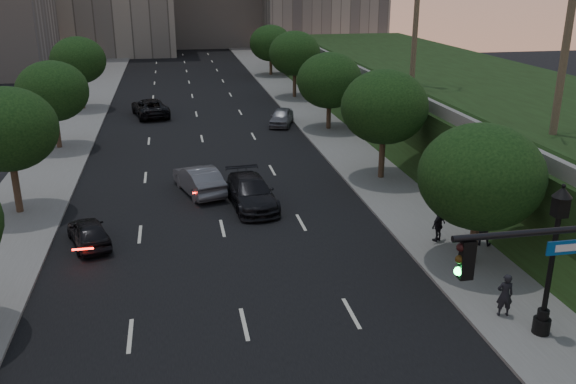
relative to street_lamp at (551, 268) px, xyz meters
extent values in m
cube|color=black|center=(-10.03, 27.67, -2.62)|extent=(16.00, 140.00, 0.02)
cube|color=slate|center=(0.22, 27.67, -2.56)|extent=(4.50, 140.00, 0.15)
cube|color=slate|center=(-20.28, 27.67, -2.56)|extent=(4.50, 140.00, 0.15)
cube|color=black|center=(11.97, 25.67, -0.63)|extent=(18.00, 90.00, 4.00)
cube|color=slate|center=(3.47, 25.67, 1.72)|extent=(0.35, 90.00, 0.70)
cylinder|color=#38281C|center=(0.27, 5.67, -1.20)|extent=(0.36, 0.36, 2.86)
ellipsoid|color=black|center=(0.27, 5.67, 1.40)|extent=(5.20, 5.20, 4.42)
cylinder|color=#38281C|center=(0.27, 17.67, -1.03)|extent=(0.36, 0.36, 3.21)
ellipsoid|color=black|center=(0.27, 17.67, 1.89)|extent=(5.20, 5.20, 4.42)
cylinder|color=#38281C|center=(0.27, 30.67, -1.20)|extent=(0.36, 0.36, 2.86)
ellipsoid|color=black|center=(0.27, 30.67, 1.40)|extent=(5.20, 5.20, 4.42)
cylinder|color=#38281C|center=(0.27, 44.67, -1.03)|extent=(0.36, 0.36, 3.21)
ellipsoid|color=black|center=(0.27, 44.67, 1.89)|extent=(5.20, 5.20, 4.42)
cylinder|color=#38281C|center=(0.27, 59.67, -1.20)|extent=(0.36, 0.36, 2.86)
ellipsoid|color=black|center=(0.27, 59.67, 1.40)|extent=(5.20, 5.20, 4.42)
cylinder|color=#38281C|center=(-20.33, 15.67, -1.01)|extent=(0.36, 0.36, 3.26)
ellipsoid|color=black|center=(-20.33, 15.67, 1.95)|extent=(5.00, 5.00, 4.25)
cylinder|color=#38281C|center=(-20.33, 28.67, -1.14)|extent=(0.36, 0.36, 2.99)
ellipsoid|color=black|center=(-20.33, 28.67, 1.58)|extent=(5.00, 5.00, 4.25)
cylinder|color=#38281C|center=(-20.33, 42.67, -1.01)|extent=(0.36, 0.36, 3.26)
ellipsoid|color=black|center=(-20.33, 42.67, 1.95)|extent=(5.00, 5.00, 4.25)
cylinder|color=#4C4233|center=(7.47, 11.67, 7.37)|extent=(0.40, 0.40, 12.00)
cylinder|color=black|center=(-3.41, -4.79, 3.67)|extent=(5.40, 0.16, 0.16)
cube|color=black|center=(-5.71, -4.79, 3.12)|extent=(0.32, 0.22, 0.95)
sphere|color=black|center=(-5.89, -4.79, 3.45)|extent=(0.20, 0.20, 0.20)
sphere|color=#3F2B0A|center=(-5.89, -4.79, 3.15)|extent=(0.20, 0.20, 0.20)
sphere|color=#19F24C|center=(-5.89, -4.79, 2.85)|extent=(0.20, 0.20, 0.20)
cube|color=#0B4B95|center=(-3.01, -4.79, 3.22)|extent=(1.40, 0.05, 0.35)
cylinder|color=black|center=(0.00, 0.00, -2.28)|extent=(0.60, 0.60, 0.70)
cylinder|color=black|center=(0.00, 0.00, -1.78)|extent=(0.40, 0.40, 0.40)
cylinder|color=black|center=(0.00, 0.00, 0.17)|extent=(0.18, 0.18, 3.60)
cube|color=black|center=(0.00, 0.00, 2.22)|extent=(0.42, 0.42, 0.70)
cone|color=black|center=(0.00, 0.00, 2.72)|extent=(0.64, 0.64, 0.35)
sphere|color=black|center=(0.00, 0.00, 2.92)|extent=(0.14, 0.14, 0.14)
imported|color=black|center=(-16.27, 10.88, -1.98)|extent=(2.60, 4.12, 1.31)
imported|color=#58595F|center=(-10.87, 17.24, -1.83)|extent=(2.99, 5.15, 1.60)
imported|color=black|center=(-14.09, 38.62, -1.84)|extent=(3.75, 6.16, 1.60)
imported|color=black|center=(-8.19, 14.52, -1.84)|extent=(2.67, 5.63, 1.59)
imported|color=slate|center=(-3.19, 33.01, -1.92)|extent=(2.97, 4.54, 1.44)
imported|color=black|center=(-0.70, 1.32, -1.66)|extent=(0.66, 0.49, 1.66)
imported|color=black|center=(1.53, 7.26, -1.59)|extent=(1.09, 1.02, 1.80)
imported|color=black|center=(-0.29, 7.98, -1.71)|extent=(0.98, 0.78, 1.55)
camera|label=1|loc=(-12.06, -16.34, 9.21)|focal=38.00mm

